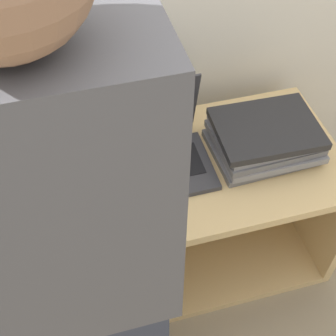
{
  "coord_description": "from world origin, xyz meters",
  "views": [
    {
      "loc": [
        -0.27,
        -0.76,
        1.89
      ],
      "look_at": [
        0.0,
        0.21,
        0.73
      ],
      "focal_mm": 50.0,
      "sensor_mm": 36.0,
      "label": 1
    }
  ],
  "objects_px": {
    "laptop_open": "(157,149)",
    "laptop_stack_right": "(265,137)",
    "laptop_stack_left": "(48,181)",
    "person": "(85,287)"
  },
  "relations": [
    {
      "from": "laptop_stack_left",
      "to": "person",
      "type": "xyz_separation_m",
      "value": [
        0.07,
        -0.54,
        0.23
      ]
    },
    {
      "from": "person",
      "to": "laptop_stack_left",
      "type": "bearing_deg",
      "value": 97.76
    },
    {
      "from": "laptop_stack_left",
      "to": "laptop_stack_right",
      "type": "bearing_deg",
      "value": -0.16
    },
    {
      "from": "laptop_open",
      "to": "laptop_stack_right",
      "type": "xyz_separation_m",
      "value": [
        0.39,
        -0.06,
        0.01
      ]
    },
    {
      "from": "laptop_open",
      "to": "laptop_stack_right",
      "type": "distance_m",
      "value": 0.4
    },
    {
      "from": "laptop_stack_right",
      "to": "person",
      "type": "height_order",
      "value": "person"
    },
    {
      "from": "laptop_open",
      "to": "laptop_stack_left",
      "type": "bearing_deg",
      "value": -172.12
    },
    {
      "from": "laptop_stack_left",
      "to": "laptop_stack_right",
      "type": "xyz_separation_m",
      "value": [
        0.78,
        -0.0,
        0.0
      ]
    },
    {
      "from": "laptop_open",
      "to": "person",
      "type": "distance_m",
      "value": 0.72
    },
    {
      "from": "laptop_stack_right",
      "to": "person",
      "type": "relative_size",
      "value": 0.21
    }
  ]
}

